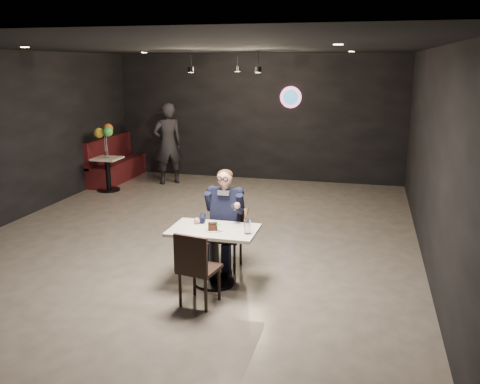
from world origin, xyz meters
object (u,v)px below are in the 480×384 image
(main_table, at_px, (214,256))
(sundae_glass, at_px, (247,226))
(chair_far, at_px, (226,236))
(booth_bench, at_px, (117,159))
(chair_near, at_px, (199,267))
(balloon_vase, at_px, (107,154))
(passerby, at_px, (168,144))
(side_table, at_px, (108,175))
(seated_man, at_px, (226,218))

(main_table, xyz_separation_m, sundae_glass, (0.46, -0.08, 0.47))
(chair_far, distance_m, booth_bench, 6.13)
(chair_near, bearing_deg, balloon_vase, 138.31)
(main_table, height_order, booth_bench, booth_bench)
(passerby, bearing_deg, main_table, 79.82)
(passerby, bearing_deg, balloon_vase, 5.84)
(side_table, bearing_deg, sundae_glass, -45.19)
(side_table, bearing_deg, chair_far, -43.86)
(chair_near, relative_size, sundae_glass, 5.06)
(main_table, distance_m, sundae_glass, 0.66)
(chair_far, relative_size, booth_bench, 0.44)
(passerby, bearing_deg, chair_near, 77.41)
(main_table, bearing_deg, chair_near, -90.00)
(seated_man, bearing_deg, side_table, 136.14)
(main_table, distance_m, balloon_vase, 5.62)
(sundae_glass, bearing_deg, booth_bench, 130.73)
(booth_bench, bearing_deg, main_table, -51.83)
(seated_man, bearing_deg, sundae_glass, -54.10)
(main_table, distance_m, booth_bench, 6.56)
(chair_near, relative_size, seated_man, 0.64)
(main_table, distance_m, passerby, 5.85)
(seated_man, relative_size, booth_bench, 0.68)
(main_table, xyz_separation_m, chair_near, (-0.00, -0.57, 0.09))
(seated_man, xyz_separation_m, sundae_glass, (0.46, -0.63, 0.12))
(booth_bench, bearing_deg, passerby, -0.17)
(chair_far, bearing_deg, chair_near, -90.00)
(sundae_glass, bearing_deg, seated_man, 125.90)
(sundae_glass, distance_m, passerby, 6.12)
(seated_man, xyz_separation_m, passerby, (-2.71, 4.60, 0.23))
(main_table, bearing_deg, side_table, 132.08)
(booth_bench, xyz_separation_m, passerby, (1.34, -0.00, 0.42))
(booth_bench, xyz_separation_m, balloon_vase, (0.30, -1.00, 0.29))
(sundae_glass, distance_m, side_table, 5.99)
(balloon_vase, bearing_deg, passerby, 43.79)
(balloon_vase, bearing_deg, sundae_glass, -45.19)
(main_table, height_order, chair_far, chair_far)
(chair_far, height_order, balloon_vase, chair_far)
(chair_far, distance_m, seated_man, 0.26)
(chair_near, height_order, seated_man, seated_man)
(balloon_vase, bearing_deg, seated_man, -43.86)
(chair_far, xyz_separation_m, side_table, (-3.75, 3.60, -0.11))
(side_table, height_order, balloon_vase, balloon_vase)
(chair_near, xyz_separation_m, seated_man, (0.00, 1.12, 0.26))
(main_table, relative_size, sundae_glass, 6.04)
(main_table, bearing_deg, booth_bench, 128.17)
(chair_near, relative_size, booth_bench, 0.44)
(seated_man, bearing_deg, chair_far, 0.00)
(booth_bench, bearing_deg, side_table, -73.30)
(chair_far, relative_size, balloon_vase, 6.47)
(sundae_glass, bearing_deg, passerby, 121.20)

